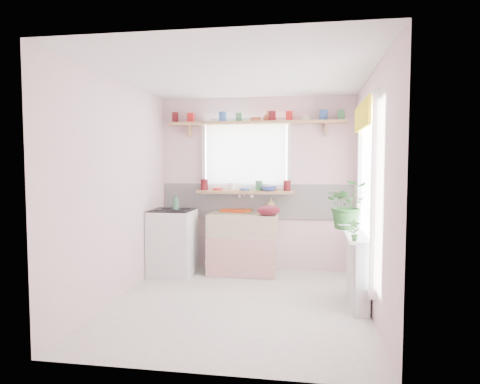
# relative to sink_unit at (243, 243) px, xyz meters

# --- Properties ---
(room) EXTENTS (3.20, 3.20, 3.20)m
(room) POSITION_rel_sink_unit_xyz_m (0.81, -0.43, 0.94)
(room) COLOR white
(room) RESTS_ON ground
(sink_unit) EXTENTS (0.95, 0.65, 1.11)m
(sink_unit) POSITION_rel_sink_unit_xyz_m (0.00, 0.00, 0.00)
(sink_unit) COLOR white
(sink_unit) RESTS_ON ground
(cooker) EXTENTS (0.58, 0.58, 0.93)m
(cooker) POSITION_rel_sink_unit_xyz_m (-0.95, -0.24, 0.03)
(cooker) COLOR white
(cooker) RESTS_ON ground
(radiator_ledge) EXTENTS (0.22, 0.95, 0.78)m
(radiator_ledge) POSITION_rel_sink_unit_xyz_m (1.45, -1.09, -0.03)
(radiator_ledge) COLOR white
(radiator_ledge) RESTS_ON ground
(windowsill) EXTENTS (1.40, 0.22, 0.04)m
(windowsill) POSITION_rel_sink_unit_xyz_m (-0.00, 0.19, 0.71)
(windowsill) COLOR tan
(windowsill) RESTS_ON room
(pine_shelf) EXTENTS (2.52, 0.24, 0.04)m
(pine_shelf) POSITION_rel_sink_unit_xyz_m (0.15, 0.18, 1.69)
(pine_shelf) COLOR tan
(pine_shelf) RESTS_ON room
(shelf_crockery) EXTENTS (2.47, 0.11, 0.12)m
(shelf_crockery) POSITION_rel_sink_unit_xyz_m (0.15, 0.18, 1.76)
(shelf_crockery) COLOR #590F14
(shelf_crockery) RESTS_ON pine_shelf
(sill_crockery) EXTENTS (1.35, 0.11, 0.12)m
(sill_crockery) POSITION_rel_sink_unit_xyz_m (-0.02, 0.19, 0.78)
(sill_crockery) COLOR #590F14
(sill_crockery) RESTS_ON windowsill
(dish_tray) EXTENTS (0.45, 0.40, 0.04)m
(dish_tray) POSITION_rel_sink_unit_xyz_m (-0.14, 0.21, 0.44)
(dish_tray) COLOR #E74714
(dish_tray) RESTS_ON sink_unit
(colander) EXTENTS (0.37, 0.37, 0.14)m
(colander) POSITION_rel_sink_unit_xyz_m (0.37, -0.18, 0.49)
(colander) COLOR #5D0F1D
(colander) RESTS_ON sink_unit
(jade_plant) EXTENTS (0.58, 0.52, 0.58)m
(jade_plant) POSITION_rel_sink_unit_xyz_m (1.36, -0.69, 0.63)
(jade_plant) COLOR #285D25
(jade_plant) RESTS_ON radiator_ledge
(fruit_bowl) EXTENTS (0.34, 0.34, 0.07)m
(fruit_bowl) POSITION_rel_sink_unit_xyz_m (1.36, -0.69, 0.38)
(fruit_bowl) COLOR silver
(fruit_bowl) RESTS_ON radiator_ledge
(herb_pot) EXTENTS (0.12, 0.08, 0.22)m
(herb_pot) POSITION_rel_sink_unit_xyz_m (1.36, -1.49, 0.45)
(herb_pot) COLOR #316829
(herb_pot) RESTS_ON radiator_ledge
(soap_bottle_sink) EXTENTS (0.10, 0.10, 0.21)m
(soap_bottle_sink) POSITION_rel_sink_unit_xyz_m (0.37, 0.21, 0.52)
(soap_bottle_sink) COLOR #DBCC61
(soap_bottle_sink) RESTS_ON sink_unit
(sill_cup) EXTENTS (0.14, 0.14, 0.10)m
(sill_cup) POSITION_rel_sink_unit_xyz_m (0.28, 0.25, 0.78)
(sill_cup) COLOR beige
(sill_cup) RESTS_ON windowsill
(sill_bowl) EXTENTS (0.27, 0.27, 0.07)m
(sill_bowl) POSITION_rel_sink_unit_xyz_m (0.35, 0.13, 0.76)
(sill_bowl) COLOR #344DAB
(sill_bowl) RESTS_ON windowsill
(shelf_vase) EXTENTS (0.19, 0.19, 0.16)m
(shelf_vase) POSITION_rel_sink_unit_xyz_m (0.32, 0.24, 1.79)
(shelf_vase) COLOR #A14B31
(shelf_vase) RESTS_ON pine_shelf
(cooker_bottle) EXTENTS (0.11, 0.11, 0.22)m
(cooker_bottle) POSITION_rel_sink_unit_xyz_m (-0.88, -0.32, 0.59)
(cooker_bottle) COLOR #38714D
(cooker_bottle) RESTS_ON cooker
(fruit) EXTENTS (0.20, 0.14, 0.10)m
(fruit) POSITION_rel_sink_unit_xyz_m (1.37, -0.69, 0.44)
(fruit) COLOR orange
(fruit) RESTS_ON fruit_bowl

